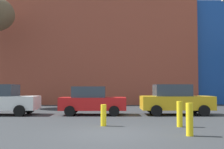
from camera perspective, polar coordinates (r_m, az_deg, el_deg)
ground_plane at (r=9.71m, az=-0.26°, el=-12.47°), size 200.00×200.00×0.00m
building_backdrop at (r=32.01m, az=-5.16°, el=3.68°), size 34.97×12.44×12.49m
parked_car_1 at (r=17.45m, az=-22.57°, el=-4.98°), size 4.23×2.07×1.83m
parked_car_2 at (r=16.22m, az=-4.32°, el=-5.59°), size 3.93×1.93×1.70m
parked_car_3 at (r=16.65m, az=13.29°, el=-5.24°), size 4.22×2.07×1.83m
bollard_yellow_0 at (r=11.50m, az=-1.82°, el=-8.68°), size 0.24×0.24×0.91m
bollard_yellow_1 at (r=11.58m, az=14.22°, el=-8.17°), size 0.24×0.24×1.06m
bollard_yellow_2 at (r=9.52m, az=16.21°, el=-9.18°), size 0.24×0.24×1.11m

